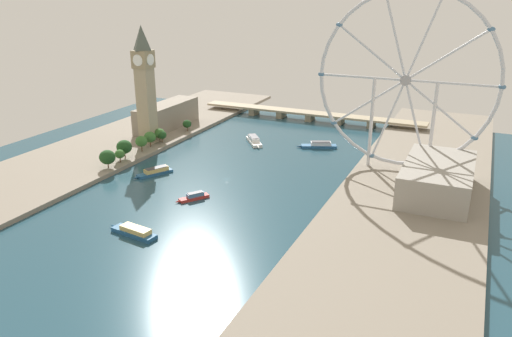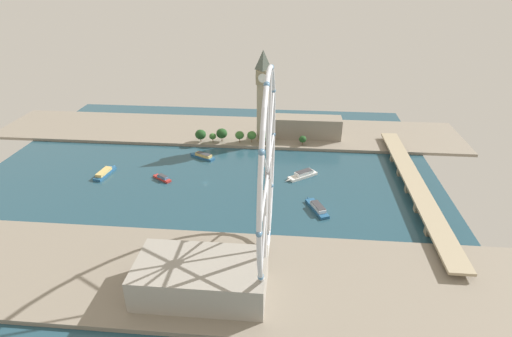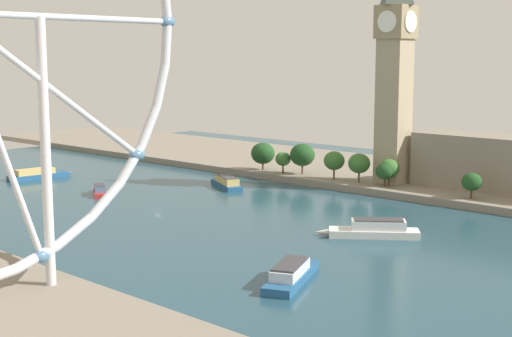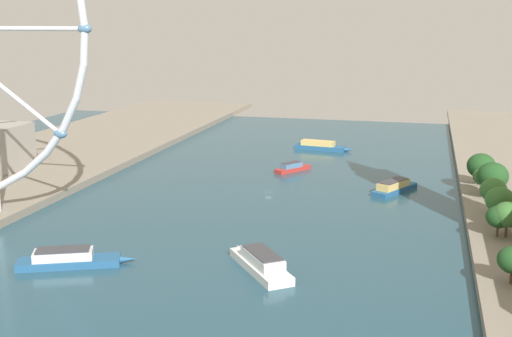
# 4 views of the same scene
# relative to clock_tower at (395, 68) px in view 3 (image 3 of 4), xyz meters

# --- Properties ---
(ground_plane) EXTENTS (413.57, 413.57, 0.00)m
(ground_plane) POSITION_rel_clock_tower_xyz_m (95.95, -43.06, -52.44)
(ground_plane) COLOR #234756
(riverbank_left) EXTENTS (90.00, 520.00, 3.00)m
(riverbank_left) POSITION_rel_clock_tower_xyz_m (-25.83, -43.06, -50.94)
(riverbank_left) COLOR gray
(riverbank_left) RESTS_ON ground_plane
(clock_tower) EXTENTS (14.63, 14.63, 94.96)m
(clock_tower) POSITION_rel_clock_tower_xyz_m (0.00, 0.00, 0.00)
(clock_tower) COLOR tan
(clock_tower) RESTS_ON riverbank_left
(parliament_block) EXTENTS (22.00, 75.85, 22.36)m
(parliament_block) POSITION_rel_clock_tower_xyz_m (-12.52, 45.92, -38.26)
(parliament_block) COLOR gray
(parliament_block) RESTS_ON riverbank_left
(tree_row_embankment) EXTENTS (14.13, 117.50, 14.24)m
(tree_row_embankment) POSITION_rel_clock_tower_xyz_m (10.00, -27.79, -41.48)
(tree_row_embankment) COLOR #513823
(tree_row_embankment) RESTS_ON riverbank_left
(tour_boat_0) EXTENTS (15.50, 20.63, 4.45)m
(tour_boat_0) POSITION_rel_clock_tower_xyz_m (93.68, -83.12, -50.68)
(tour_boat_0) COLOR #B22D28
(tour_boat_0) RESTS_ON ground_plane
(tour_boat_1) EXTENTS (24.53, 29.81, 5.90)m
(tour_boat_1) POSITION_rel_clock_tower_xyz_m (77.53, 42.36, -50.05)
(tour_boat_1) COLOR white
(tour_boat_1) RESTS_ON ground_plane
(tour_boat_2) EXTENTS (32.96, 18.38, 5.38)m
(tour_boat_2) POSITION_rel_clock_tower_xyz_m (131.99, 53.17, -50.29)
(tour_boat_2) COLOR #235684
(tour_boat_2) RESTS_ON ground_plane
(tour_boat_3) EXTENTS (17.87, 28.69, 5.10)m
(tour_boat_3) POSITION_rel_clock_tower_xyz_m (45.43, -56.26, -50.29)
(tour_boat_3) COLOR #235684
(tour_boat_3) RESTS_ON ground_plane
(tour_boat_4) EXTENTS (32.67, 11.01, 4.97)m
(tour_boat_4) POSITION_rel_clock_tower_xyz_m (89.51, -138.04, -50.35)
(tour_boat_4) COLOR #235684
(tour_boat_4) RESTS_ON ground_plane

